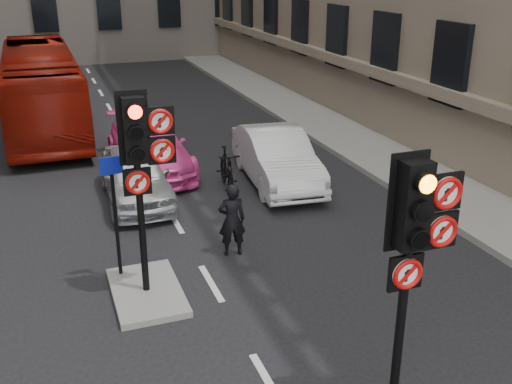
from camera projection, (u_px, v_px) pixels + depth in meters
pavement_right at (364, 141)px, 19.55m from camera, size 3.00×50.00×0.16m
centre_island at (147, 292)px, 10.76m from camera, size 1.20×2.00×0.12m
signal_near at (416, 233)px, 7.18m from camera, size 0.91×0.40×3.58m
signal_far at (141, 151)px, 9.81m from camera, size 0.91×0.40×3.58m
car_silver at (135, 176)px, 14.76m from camera, size 1.61×3.85×1.30m
car_white at (276, 157)px, 15.93m from camera, size 1.93×4.48×1.44m
car_pink at (149, 148)px, 16.89m from camera, size 2.03×4.67×1.34m
bus_red at (41, 88)px, 20.89m from camera, size 2.47×10.23×2.84m
motorcycle at (227, 170)px, 15.45m from camera, size 0.75×1.90×1.11m
motorcyclist at (232, 220)px, 11.99m from camera, size 0.60×0.44×1.52m
info_sign at (114, 200)px, 10.72m from camera, size 0.40×0.13×2.32m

